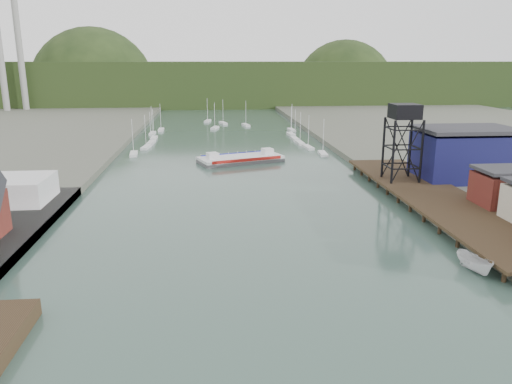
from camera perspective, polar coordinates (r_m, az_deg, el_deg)
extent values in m
plane|color=#2C453E|center=(50.40, 1.51, -17.35)|extent=(600.00, 600.00, 0.00)
cube|color=black|center=(100.16, 19.81, -0.50)|extent=(14.00, 70.00, 0.50)
cylinder|color=black|center=(98.07, 16.58, -1.21)|extent=(0.60, 0.60, 2.20)
cylinder|color=black|center=(103.11, 22.78, -0.99)|extent=(0.60, 0.60, 2.20)
cylinder|color=black|center=(105.79, 15.42, 4.38)|extent=(0.50, 0.50, 13.00)
cylinder|color=black|center=(108.05, 18.41, 4.37)|extent=(0.50, 0.50, 13.00)
cylinder|color=black|center=(111.34, 14.35, 4.95)|extent=(0.50, 0.50, 13.00)
cylinder|color=black|center=(113.48, 17.22, 4.93)|extent=(0.50, 0.50, 13.00)
cube|color=black|center=(108.58, 16.66, 8.82)|extent=(5.50, 5.50, 3.00)
cube|color=#0D0E3A|center=(118.04, 22.73, 3.79)|extent=(20.00, 14.00, 10.00)
cube|color=#2D2D33|center=(117.17, 23.02, 6.62)|extent=(20.50, 14.50, 0.80)
cube|color=maroon|center=(97.84, 26.44, 0.10)|extent=(9.00, 8.00, 6.00)
cube|color=silver|center=(150.29, -13.81, 4.24)|extent=(2.67, 7.65, 0.90)
cube|color=silver|center=(161.11, -12.44, 5.01)|extent=(2.81, 7.67, 0.90)
cube|color=silver|center=(169.73, -11.89, 5.52)|extent=(2.35, 7.59, 0.90)
cube|color=silver|center=(179.48, -11.58, 6.03)|extent=(2.01, 7.50, 0.90)
cube|color=silver|center=(191.73, -11.75, 6.57)|extent=(2.00, 7.50, 0.90)
cube|color=silver|center=(201.18, -10.79, 6.99)|extent=(2.16, 7.54, 0.90)
cube|color=silver|center=(147.52, 7.64, 4.34)|extent=(2.53, 7.62, 0.90)
cube|color=silver|center=(158.13, 5.98, 5.09)|extent=(2.76, 7.67, 0.90)
cube|color=silver|center=(166.46, 5.05, 5.60)|extent=(2.22, 7.56, 0.90)
cube|color=silver|center=(175.17, 4.47, 6.07)|extent=(2.18, 7.54, 0.90)
cube|color=silver|center=(186.06, 4.01, 6.59)|extent=(2.46, 7.61, 0.90)
cube|color=silver|center=(197.75, 4.08, 7.08)|extent=(2.48, 7.61, 0.90)
cube|color=silver|center=(204.08, -4.73, 7.31)|extent=(3.78, 7.76, 0.90)
cube|color=silver|center=(212.56, -1.16, 7.65)|extent=(3.31, 7.74, 0.90)
cube|color=silver|center=(220.03, -3.78, 7.87)|extent=(3.76, 7.76, 0.90)
cube|color=silver|center=(227.89, -5.55, 8.07)|extent=(3.40, 7.74, 0.90)
cylinder|color=gray|center=(291.83, -27.21, 13.86)|extent=(3.20, 3.20, 60.00)
cylinder|color=gray|center=(293.77, -25.36, 14.06)|extent=(3.20, 3.20, 60.00)
cube|color=black|center=(342.71, -4.54, 12.29)|extent=(500.00, 120.00, 28.00)
sphere|color=black|center=(350.93, -17.95, 11.04)|extent=(80.00, 80.00, 80.00)
sphere|color=black|center=(365.58, 9.99, 11.33)|extent=(70.00, 70.00, 70.00)
cube|color=#4C4B4E|center=(135.94, -1.76, 3.62)|extent=(24.20, 15.99, 0.90)
cube|color=silver|center=(135.78, -1.76, 3.95)|extent=(24.20, 15.99, 0.72)
cube|color=#AA1813|center=(131.66, -0.99, 3.69)|extent=(18.70, 6.73, 0.81)
cube|color=#161D99|center=(139.87, -2.50, 4.34)|extent=(18.70, 6.73, 0.81)
cube|color=silver|center=(132.68, -4.99, 4.12)|extent=(3.44, 3.44, 1.80)
cube|color=silver|center=(138.90, 1.32, 4.65)|extent=(3.44, 3.44, 1.80)
imported|color=silver|center=(71.53, 23.71, -7.50)|extent=(3.51, 6.57, 2.41)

